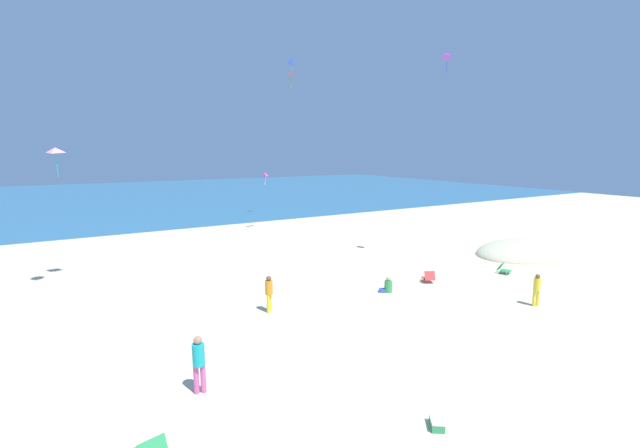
{
  "coord_description": "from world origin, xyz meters",
  "views": [
    {
      "loc": [
        -9.47,
        -8.09,
        6.56
      ],
      "look_at": [
        0.0,
        8.0,
        3.28
      ],
      "focal_mm": 23.49,
      "sensor_mm": 36.0,
      "label": 1
    }
  ],
  "objects_px": {
    "beach_chair_far_left": "(503,269)",
    "person_3": "(269,291)",
    "kite_blue": "(292,61)",
    "kite_purple": "(448,56)",
    "person_1": "(387,286)",
    "kite_red": "(290,74)",
    "cooler_box": "(437,423)",
    "person_2": "(199,361)",
    "kite_pink": "(55,150)",
    "beach_chair_near_camera": "(429,277)",
    "person_0": "(537,288)",
    "kite_magenta": "(265,174)"
  },
  "relations": [
    {
      "from": "beach_chair_far_left",
      "to": "person_3",
      "type": "xyz_separation_m",
      "value": [
        -13.14,
        1.35,
        0.63
      ]
    },
    {
      "from": "person_3",
      "to": "kite_red",
      "type": "relative_size",
      "value": 1.37
    },
    {
      "from": "kite_blue",
      "to": "kite_pink",
      "type": "relative_size",
      "value": 0.81
    },
    {
      "from": "beach_chair_near_camera",
      "to": "kite_purple",
      "type": "height_order",
      "value": "kite_purple"
    },
    {
      "from": "person_2",
      "to": "kite_blue",
      "type": "xyz_separation_m",
      "value": [
        15.49,
        24.95,
        13.63
      ]
    },
    {
      "from": "person_0",
      "to": "person_3",
      "type": "bearing_deg",
      "value": 91.65
    },
    {
      "from": "beach_chair_near_camera",
      "to": "kite_pink",
      "type": "xyz_separation_m",
      "value": [
        -15.64,
        8.96,
        6.3
      ]
    },
    {
      "from": "person_2",
      "to": "kite_red",
      "type": "height_order",
      "value": "kite_red"
    },
    {
      "from": "kite_blue",
      "to": "person_3",
      "type": "bearing_deg",
      "value": -119.25
    },
    {
      "from": "beach_chair_far_left",
      "to": "kite_blue",
      "type": "relative_size",
      "value": 0.69
    },
    {
      "from": "kite_magenta",
      "to": "person_3",
      "type": "bearing_deg",
      "value": -112.87
    },
    {
      "from": "cooler_box",
      "to": "person_1",
      "type": "height_order",
      "value": "person_1"
    },
    {
      "from": "person_0",
      "to": "kite_blue",
      "type": "distance_m",
      "value": 29.17
    },
    {
      "from": "beach_chair_far_left",
      "to": "kite_pink",
      "type": "xyz_separation_m",
      "value": [
        -20.26,
        9.85,
        6.32
      ]
    },
    {
      "from": "person_1",
      "to": "kite_magenta",
      "type": "xyz_separation_m",
      "value": [
        1.5,
        17.78,
        4.34
      ]
    },
    {
      "from": "person_3",
      "to": "kite_blue",
      "type": "relative_size",
      "value": 1.32
    },
    {
      "from": "beach_chair_far_left",
      "to": "person_1",
      "type": "distance_m",
      "value": 7.41
    },
    {
      "from": "cooler_box",
      "to": "person_3",
      "type": "relative_size",
      "value": 0.37
    },
    {
      "from": "kite_blue",
      "to": "kite_purple",
      "type": "xyz_separation_m",
      "value": [
        0.15,
        -18.57,
        -2.93
      ]
    },
    {
      "from": "kite_red",
      "to": "kite_blue",
      "type": "bearing_deg",
      "value": 62.67
    },
    {
      "from": "person_2",
      "to": "kite_red",
      "type": "xyz_separation_m",
      "value": [
        11.66,
        17.55,
        11.06
      ]
    },
    {
      "from": "person_1",
      "to": "person_2",
      "type": "xyz_separation_m",
      "value": [
        -9.77,
        -3.87,
        0.67
      ]
    },
    {
      "from": "cooler_box",
      "to": "kite_magenta",
      "type": "bearing_deg",
      "value": 75.45
    },
    {
      "from": "cooler_box",
      "to": "person_2",
      "type": "distance_m",
      "value": 6.33
    },
    {
      "from": "person_2",
      "to": "person_3",
      "type": "bearing_deg",
      "value": -29.74
    },
    {
      "from": "beach_chair_far_left",
      "to": "person_1",
      "type": "bearing_deg",
      "value": -114.32
    },
    {
      "from": "kite_magenta",
      "to": "beach_chair_far_left",
      "type": "bearing_deg",
      "value": -72.47
    },
    {
      "from": "beach_chair_near_camera",
      "to": "person_3",
      "type": "xyz_separation_m",
      "value": [
        -8.51,
        0.46,
        0.61
      ]
    },
    {
      "from": "person_2",
      "to": "kite_pink",
      "type": "xyz_separation_m",
      "value": [
        -3.13,
        12.92,
        5.63
      ]
    },
    {
      "from": "beach_chair_far_left",
      "to": "beach_chair_near_camera",
      "type": "bearing_deg",
      "value": -119.03
    },
    {
      "from": "person_1",
      "to": "kite_purple",
      "type": "xyz_separation_m",
      "value": [
        5.87,
        2.5,
        11.37
      ]
    },
    {
      "from": "person_0",
      "to": "kite_pink",
      "type": "xyz_separation_m",
      "value": [
        -17.22,
        13.66,
        5.76
      ]
    },
    {
      "from": "beach_chair_near_camera",
      "to": "kite_purple",
      "type": "relative_size",
      "value": 0.74
    },
    {
      "from": "cooler_box",
      "to": "kite_blue",
      "type": "xyz_separation_m",
      "value": [
        10.98,
        29.31,
        14.46
      ]
    },
    {
      "from": "person_2",
      "to": "kite_pink",
      "type": "distance_m",
      "value": 14.44
    },
    {
      "from": "person_1",
      "to": "kite_purple",
      "type": "bearing_deg",
      "value": -125.07
    },
    {
      "from": "beach_chair_far_left",
      "to": "person_3",
      "type": "height_order",
      "value": "person_3"
    },
    {
      "from": "person_1",
      "to": "kite_pink",
      "type": "bearing_deg",
      "value": -3.24
    },
    {
      "from": "beach_chair_near_camera",
      "to": "kite_purple",
      "type": "distance_m",
      "value": 12.04
    },
    {
      "from": "cooler_box",
      "to": "beach_chair_near_camera",
      "type": "bearing_deg",
      "value": 46.15
    },
    {
      "from": "person_0",
      "to": "kite_red",
      "type": "bearing_deg",
      "value": 36.28
    },
    {
      "from": "person_2",
      "to": "kite_red",
      "type": "bearing_deg",
      "value": -21.27
    },
    {
      "from": "person_3",
      "to": "person_1",
      "type": "bearing_deg",
      "value": 40.56
    },
    {
      "from": "beach_chair_far_left",
      "to": "kite_pink",
      "type": "bearing_deg",
      "value": -134.04
    },
    {
      "from": "person_2",
      "to": "cooler_box",
      "type": "bearing_deg",
      "value": -121.73
    },
    {
      "from": "cooler_box",
      "to": "kite_purple",
      "type": "height_order",
      "value": "kite_purple"
    },
    {
      "from": "beach_chair_near_camera",
      "to": "cooler_box",
      "type": "xyz_separation_m",
      "value": [
        -8.0,
        -8.33,
        -0.16
      ]
    },
    {
      "from": "cooler_box",
      "to": "person_3",
      "type": "distance_m",
      "value": 8.84
    },
    {
      "from": "person_3",
      "to": "person_2",
      "type": "bearing_deg",
      "value": -86.04
    },
    {
      "from": "kite_blue",
      "to": "kite_purple",
      "type": "height_order",
      "value": "kite_blue"
    }
  ]
}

